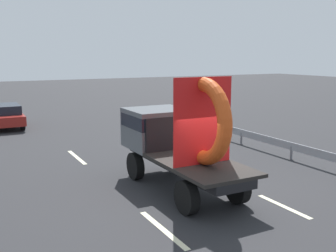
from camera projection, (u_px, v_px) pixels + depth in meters
ground_plane at (209, 198)px, 11.85m from camera, size 120.00×120.00×0.00m
flatbed_truck at (173, 136)px, 12.75m from camera, size 2.02×5.48×3.64m
distant_sedan at (5, 115)px, 23.22m from camera, size 1.80×4.20×1.37m
guardrail at (265, 139)px, 17.53m from camera, size 0.10×12.99×0.71m
lane_dash_left_near at (163, 229)px, 9.69m from camera, size 0.16×2.41×0.01m
lane_dash_left_far at (77, 157)px, 16.53m from camera, size 0.16×2.51×0.01m
lane_dash_right_near at (284, 206)px, 11.16m from camera, size 0.16×2.01×0.01m
lane_dash_right_far at (156, 148)px, 18.22m from camera, size 0.16×2.42×0.01m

